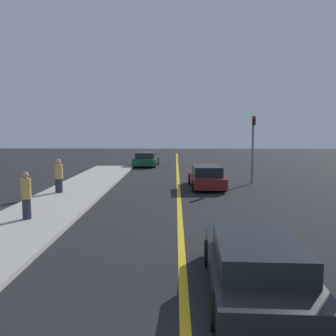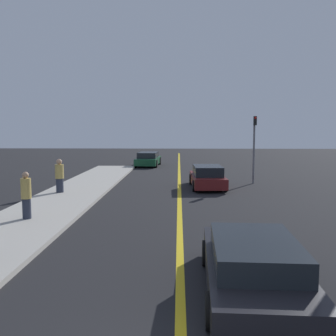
# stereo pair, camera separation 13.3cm
# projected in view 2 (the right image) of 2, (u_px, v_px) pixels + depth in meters

# --- Properties ---
(road_center_line) EXTENTS (0.20, 60.00, 0.01)m
(road_center_line) POSITION_uv_depth(u_px,v_px,m) (179.00, 187.00, 21.79)
(road_center_line) COLOR gold
(road_center_line) RESTS_ON ground_plane
(sidewalk_left) EXTENTS (3.26, 28.85, 0.15)m
(sidewalk_left) POSITION_uv_depth(u_px,v_px,m) (68.00, 196.00, 18.38)
(sidewalk_left) COLOR #ADA89E
(sidewalk_left) RESTS_ON ground_plane
(car_near_right_lane) EXTENTS (2.15, 4.84, 1.21)m
(car_near_right_lane) POSITION_uv_depth(u_px,v_px,m) (253.00, 266.00, 7.65)
(car_near_right_lane) COLOR black
(car_near_right_lane) RESTS_ON ground_plane
(car_ahead_center) EXTENTS (2.00, 4.36, 1.28)m
(car_ahead_center) POSITION_uv_depth(u_px,v_px,m) (207.00, 177.00, 21.46)
(car_ahead_center) COLOR maroon
(car_ahead_center) RESTS_ON ground_plane
(car_far_distant) EXTENTS (2.21, 4.67, 1.27)m
(car_far_distant) POSITION_uv_depth(u_px,v_px,m) (148.00, 159.00, 33.96)
(car_far_distant) COLOR #144728
(car_far_distant) RESTS_ON ground_plane
(pedestrian_mid_group) EXTENTS (0.36, 0.36, 1.71)m
(pedestrian_mid_group) POSITION_uv_depth(u_px,v_px,m) (26.00, 195.00, 13.45)
(pedestrian_mid_group) COLOR #282D3D
(pedestrian_mid_group) RESTS_ON sidewalk_left
(pedestrian_far_standing) EXTENTS (0.43, 0.43, 1.71)m
(pedestrian_far_standing) POSITION_uv_depth(u_px,v_px,m) (60.00, 176.00, 19.04)
(pedestrian_far_standing) COLOR #282D3D
(pedestrian_far_standing) RESTS_ON sidewalk_left
(traffic_light) EXTENTS (0.18, 0.40, 4.14)m
(traffic_light) POSITION_uv_depth(u_px,v_px,m) (254.00, 143.00, 22.89)
(traffic_light) COLOR slate
(traffic_light) RESTS_ON ground_plane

